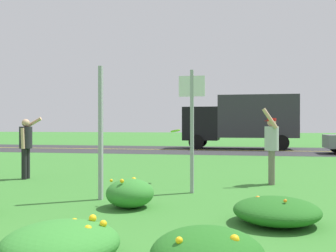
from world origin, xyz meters
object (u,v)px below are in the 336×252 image
object	(u,v)px
sign_post_near_path	(101,133)
sign_post_by_roadside	(192,119)
person_catcher_red_cap_gray_shirt	(271,144)
frisbee_lime	(175,131)
person_thrower_dark_shirt	(26,143)
box_truck_black	(242,119)

from	to	relation	value
sign_post_near_path	sign_post_by_roadside	world-z (taller)	sign_post_by_roadside
person_catcher_red_cap_gray_shirt	frisbee_lime	distance (m)	2.40
sign_post_near_path	person_catcher_red_cap_gray_shirt	bearing A→B (deg)	37.85
person_catcher_red_cap_gray_shirt	frisbee_lime	xyz separation A→B (m)	(-2.38, -0.05, 0.31)
sign_post_by_roadside	person_catcher_red_cap_gray_shirt	distance (m)	2.44
person_thrower_dark_shirt	person_catcher_red_cap_gray_shirt	world-z (taller)	person_catcher_red_cap_gray_shirt
frisbee_lime	sign_post_by_roadside	bearing A→B (deg)	-67.81
sign_post_near_path	sign_post_by_roadside	size ratio (longest dim) A/B	0.99
sign_post_near_path	person_catcher_red_cap_gray_shirt	xyz separation A→B (m)	(3.42, 2.66, -0.31)
person_thrower_dark_shirt	box_truck_black	bearing A→B (deg)	68.73
person_thrower_dark_shirt	sign_post_by_roadside	bearing A→B (deg)	-15.81
box_truck_black	sign_post_by_roadside	bearing A→B (deg)	-93.59
sign_post_near_path	person_thrower_dark_shirt	world-z (taller)	sign_post_near_path
sign_post_near_path	frisbee_lime	world-z (taller)	sign_post_near_path
sign_post_by_roadside	box_truck_black	xyz separation A→B (m)	(1.00, 15.90, 0.21)
sign_post_by_roadside	frisbee_lime	size ratio (longest dim) A/B	10.31
person_thrower_dark_shirt	person_catcher_red_cap_gray_shirt	distance (m)	6.44
person_catcher_red_cap_gray_shirt	box_truck_black	size ratio (longest dim) A/B	0.28
sign_post_near_path	frisbee_lime	xyz separation A→B (m)	(1.04, 2.60, 0.00)
frisbee_lime	box_truck_black	xyz separation A→B (m)	(1.62, 14.38, 0.50)
sign_post_near_path	person_thrower_dark_shirt	distance (m)	3.87
sign_post_near_path	person_thrower_dark_shirt	xyz separation A→B (m)	(-3.02, 2.40, -0.34)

